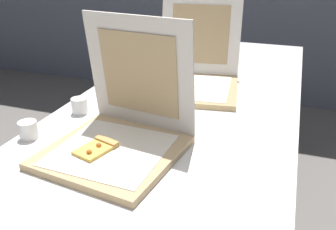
% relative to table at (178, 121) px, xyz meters
% --- Properties ---
extents(table, '(0.88, 2.38, 0.75)m').
position_rel_table_xyz_m(table, '(0.00, 0.00, 0.00)').
color(table, silver).
rests_on(table, ground).
extents(pizza_box_front, '(0.42, 0.42, 0.39)m').
position_rel_table_xyz_m(pizza_box_front, '(-0.08, -0.35, 0.10)').
color(pizza_box_front, tan).
rests_on(pizza_box_front, table).
extents(pizza_box_middle, '(0.44, 0.52, 0.38)m').
position_rel_table_xyz_m(pizza_box_middle, '(-0.01, 0.26, 0.10)').
color(pizza_box_middle, tan).
rests_on(pizza_box_middle, table).
extents(cup_white_far, '(0.06, 0.06, 0.06)m').
position_rel_table_xyz_m(cup_white_far, '(-0.24, 0.41, 0.08)').
color(cup_white_far, white).
rests_on(cup_white_far, table).
extents(cup_white_near_left, '(0.06, 0.06, 0.06)m').
position_rel_table_xyz_m(cup_white_near_left, '(-0.39, -0.37, 0.08)').
color(cup_white_near_left, white).
rests_on(cup_white_near_left, table).
extents(cup_white_near_center, '(0.06, 0.06, 0.06)m').
position_rel_table_xyz_m(cup_white_near_center, '(-0.34, -0.15, 0.08)').
color(cup_white_near_center, white).
rests_on(cup_white_near_center, table).
extents(cup_white_mid, '(0.06, 0.06, 0.06)m').
position_rel_table_xyz_m(cup_white_mid, '(-0.32, 0.03, 0.08)').
color(cup_white_mid, white).
rests_on(cup_white_mid, table).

